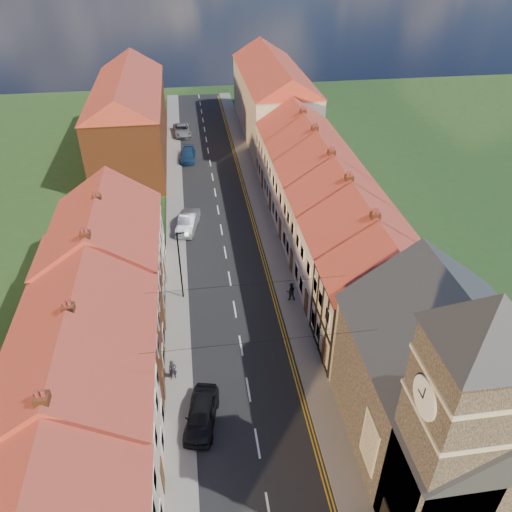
% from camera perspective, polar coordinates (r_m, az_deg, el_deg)
% --- Properties ---
extents(road, '(7.00, 90.00, 0.02)m').
position_cam_1_polar(road, '(48.53, -3.98, 3.02)').
color(road, black).
rests_on(road, ground).
extents(pavement_left, '(1.80, 90.00, 0.12)m').
position_cam_1_polar(pavement_left, '(48.46, -9.17, 2.66)').
color(pavement_left, gray).
rests_on(pavement_left, ground).
extents(pavement_right, '(1.80, 90.00, 0.12)m').
position_cam_1_polar(pavement_right, '(48.94, 1.17, 3.46)').
color(pavement_right, gray).
rests_on(pavement_right, ground).
extents(church, '(11.25, 14.25, 15.20)m').
position_cam_1_polar(church, '(27.03, 21.80, -14.31)').
color(church, black).
rests_on(church, ground).
extents(cottage_r_tudor, '(8.30, 5.20, 9.00)m').
position_cam_1_polar(cottage_r_tudor, '(33.91, 14.20, -4.46)').
color(cottage_r_tudor, beige).
rests_on(cottage_r_tudor, ground).
extents(cottage_r_white_near, '(8.30, 6.00, 9.00)m').
position_cam_1_polar(cottage_r_white_near, '(37.95, 11.48, 0.57)').
color(cottage_r_white_near, silver).
rests_on(cottage_r_white_near, ground).
extents(cottage_r_cream_mid, '(8.30, 5.20, 9.00)m').
position_cam_1_polar(cottage_r_cream_mid, '(42.29, 9.25, 4.59)').
color(cottage_r_cream_mid, beige).
rests_on(cottage_r_cream_mid, ground).
extents(cottage_r_pink, '(8.30, 6.00, 9.00)m').
position_cam_1_polar(cottage_r_pink, '(46.86, 7.43, 7.83)').
color(cottage_r_pink, beige).
rests_on(cottage_r_pink, ground).
extents(cottage_r_white_far, '(8.30, 5.20, 9.00)m').
position_cam_1_polar(cottage_r_white_far, '(51.58, 5.92, 10.49)').
color(cottage_r_white_far, silver).
rests_on(cottage_r_white_far, ground).
extents(cottage_r_cream_far, '(8.30, 6.00, 9.00)m').
position_cam_1_polar(cottage_r_cream_far, '(56.43, 4.64, 12.69)').
color(cottage_r_cream_far, beige).
rests_on(cottage_r_cream_far, ground).
extents(cottage_l_cream, '(8.30, 6.30, 9.10)m').
position_cam_1_polar(cottage_l_cream, '(27.51, -20.15, -17.05)').
color(cottage_l_cream, beige).
rests_on(cottage_l_cream, ground).
extents(cottage_l_white, '(8.30, 6.90, 8.80)m').
position_cam_1_polar(cottage_l_white, '(31.97, -18.38, -8.33)').
color(cottage_l_white, '#5C301B').
rests_on(cottage_l_white, ground).
extents(cottage_l_brick_mid, '(8.30, 5.70, 9.10)m').
position_cam_1_polar(cottage_l_brick_mid, '(36.58, -17.26, -1.74)').
color(cottage_l_brick_mid, '#5C301B').
rests_on(cottage_l_brick_mid, ground).
extents(cottage_l_pink, '(8.30, 6.30, 8.80)m').
position_cam_1_polar(cottage_l_pink, '(41.48, -16.38, 2.75)').
color(cottage_l_pink, beige).
rests_on(cottage_l_pink, ground).
extents(block_right_far, '(8.30, 24.20, 10.50)m').
position_cam_1_polar(block_right_far, '(70.37, 1.94, 17.87)').
color(block_right_far, beige).
rests_on(block_right_far, ground).
extents(block_left_far, '(8.30, 24.20, 10.50)m').
position_cam_1_polar(block_left_far, '(64.92, -14.28, 15.46)').
color(block_left_far, '#5C301B').
rests_on(block_left_far, ground).
extents(lamppost, '(0.88, 0.15, 6.00)m').
position_cam_1_polar(lamppost, '(38.15, -8.59, -0.59)').
color(lamppost, black).
rests_on(lamppost, pavement_left).
extents(car_near, '(2.62, 4.58, 1.47)m').
position_cam_1_polar(car_near, '(31.14, -6.26, -17.50)').
color(car_near, black).
rests_on(car_near, ground).
extents(car_mid, '(2.63, 4.87, 1.52)m').
position_cam_1_polar(car_mid, '(48.60, -7.79, 3.85)').
color(car_mid, '#9EA3A6').
rests_on(car_mid, ground).
extents(car_far, '(2.19, 4.57, 1.29)m').
position_cam_1_polar(car_far, '(63.77, -7.82, 11.37)').
color(car_far, navy).
rests_on(car_far, ground).
extents(car_distant, '(2.54, 5.01, 1.36)m').
position_cam_1_polar(car_distant, '(71.97, -8.46, 14.04)').
color(car_distant, '#989AA0').
rests_on(car_distant, ground).
extents(pedestrian_left, '(0.61, 0.46, 1.50)m').
position_cam_1_polar(pedestrian_left, '(33.48, -9.50, -12.72)').
color(pedestrian_left, black).
rests_on(pedestrian_left, pavement_left).
extents(pedestrian_right, '(0.80, 0.66, 1.54)m').
position_cam_1_polar(pedestrian_right, '(39.13, 4.00, -4.06)').
color(pedestrian_right, black).
rests_on(pedestrian_right, pavement_right).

